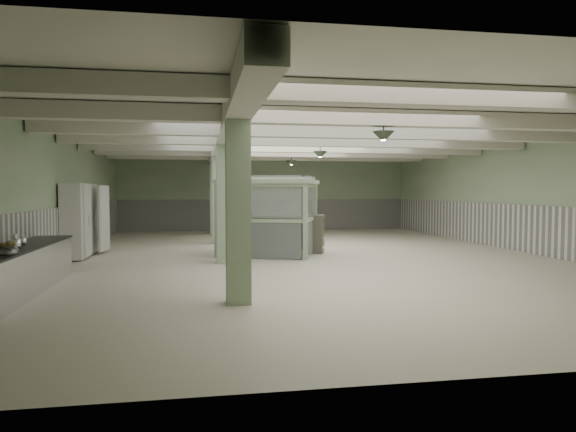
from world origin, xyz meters
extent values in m
plane|color=beige|center=(0.00, 0.00, 0.00)|extent=(20.00, 20.00, 0.00)
cube|color=white|center=(0.00, 0.00, 3.60)|extent=(14.00, 20.00, 0.02)
cube|color=#9AAF8C|center=(0.00, 10.00, 1.80)|extent=(14.00, 0.02, 3.60)
cube|color=#9AAF8C|center=(0.00, -10.00, 1.80)|extent=(14.00, 0.02, 3.60)
cube|color=#9AAF8C|center=(-7.00, 0.00, 1.80)|extent=(0.02, 20.00, 3.60)
cube|color=#9AAF8C|center=(7.00, 0.00, 1.80)|extent=(0.02, 20.00, 3.60)
cube|color=silver|center=(-6.97, 0.00, 0.75)|extent=(0.05, 19.90, 1.50)
cube|color=silver|center=(6.97, 0.00, 0.75)|extent=(0.05, 19.90, 1.50)
cube|color=silver|center=(0.00, 9.97, 0.75)|extent=(13.90, 0.05, 1.50)
cube|color=beige|center=(-2.50, 0.00, 3.38)|extent=(0.45, 19.90, 0.40)
cube|color=beige|center=(0.00, -7.50, 3.42)|extent=(13.90, 0.35, 0.32)
cube|color=beige|center=(0.00, -5.00, 3.42)|extent=(13.90, 0.35, 0.32)
cube|color=beige|center=(0.00, -2.50, 3.42)|extent=(13.90, 0.35, 0.32)
cube|color=beige|center=(0.00, 0.00, 3.42)|extent=(13.90, 0.35, 0.32)
cube|color=beige|center=(0.00, 2.50, 3.42)|extent=(13.90, 0.35, 0.32)
cube|color=beige|center=(0.00, 5.00, 3.42)|extent=(13.90, 0.35, 0.32)
cube|color=beige|center=(0.00, 7.50, 3.42)|extent=(13.90, 0.35, 0.32)
cube|color=#97AF8D|center=(-2.50, -6.00, 1.80)|extent=(0.42, 0.42, 3.60)
cube|color=#97AF8D|center=(-2.50, -1.00, 1.80)|extent=(0.42, 0.42, 3.60)
cube|color=#97AF8D|center=(-2.50, 4.00, 1.80)|extent=(0.42, 0.42, 3.60)
cube|color=#97AF8D|center=(-2.50, 8.00, 1.80)|extent=(0.42, 0.42, 3.60)
cone|color=#2F3C2D|center=(0.50, -5.00, 3.05)|extent=(0.44, 0.44, 0.22)
cone|color=#2F3C2D|center=(0.50, 0.50, 3.05)|extent=(0.44, 0.44, 0.22)
cone|color=#2F3C2D|center=(0.50, 5.50, 3.05)|extent=(0.44, 0.44, 0.22)
cube|color=silver|center=(-6.54, -4.39, 0.44)|extent=(0.76, 4.52, 0.88)
cube|color=black|center=(-6.54, -4.39, 0.89)|extent=(0.80, 4.56, 0.04)
cylinder|color=#B2B2B7|center=(-6.45, -5.16, 0.94)|extent=(0.28, 0.28, 0.08)
cube|color=silver|center=(-6.65, 1.00, 1.06)|extent=(0.58, 2.32, 2.12)
cube|color=silver|center=(-6.33, 0.47, 1.06)|extent=(0.06, 0.87, 2.02)
cube|color=silver|center=(-6.21, 1.63, 1.06)|extent=(0.18, 0.87, 2.02)
cube|color=silver|center=(-6.29, 0.47, 1.06)|extent=(0.02, 0.05, 0.30)
cube|color=silver|center=(-6.29, 1.53, 1.06)|extent=(0.02, 0.05, 0.30)
cube|color=#97AC89|center=(-2.68, 0.04, 1.08)|extent=(0.15, 0.15, 2.16)
cube|color=#97AC89|center=(-1.93, 2.07, 1.08)|extent=(0.15, 0.15, 2.16)
cube|color=#97AC89|center=(-0.24, -0.85, 1.08)|extent=(0.15, 0.15, 2.16)
cube|color=#97AC89|center=(0.50, 1.17, 1.08)|extent=(0.15, 0.15, 2.16)
cube|color=#97AC89|center=(-1.09, 0.61, 2.22)|extent=(3.50, 3.24, 0.12)
cube|color=#B7C5BF|center=(-1.46, -0.41, 0.55)|extent=(2.26, 0.88, 1.05)
cube|color=silver|center=(-1.46, -0.41, 1.78)|extent=(2.26, 0.88, 1.22)
cube|color=#B7C5BF|center=(-0.72, 1.62, 0.55)|extent=(2.26, 0.88, 1.05)
cube|color=silver|center=(-0.72, 1.62, 1.78)|extent=(2.26, 0.88, 1.22)
cube|color=#B7C5BF|center=(-2.30, 1.05, 0.55)|extent=(0.73, 1.86, 1.05)
cube|color=silver|center=(-2.30, 1.05, 1.78)|extent=(0.73, 1.86, 1.22)
cube|color=#B7C5BF|center=(0.13, 0.16, 0.55)|extent=(0.73, 1.86, 1.05)
cube|color=silver|center=(0.13, 0.16, 1.78)|extent=(0.73, 1.86, 1.22)
cube|color=#555547|center=(0.45, 0.66, 0.60)|extent=(0.56, 0.65, 1.20)
camera|label=1|loc=(-3.15, -14.90, 2.00)|focal=32.00mm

